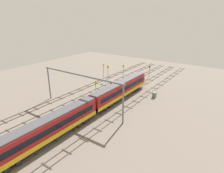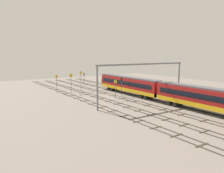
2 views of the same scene
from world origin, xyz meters
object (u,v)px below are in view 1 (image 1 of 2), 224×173
(train, at_px, (94,105))
(speed_sign_mid_trackside, at_px, (103,69))
(signal_light_trackside_departure, at_px, (149,70))
(speed_sign_distant_end, at_px, (123,71))
(speed_sign_far_trackside, at_px, (96,87))
(relay_cabinet, at_px, (154,95))
(signal_light_trackside_approach, at_px, (111,87))
(overhead_gantry, at_px, (81,82))
(speed_sign_near_foreground, at_px, (108,70))

(train, height_order, speed_sign_mid_trackside, speed_sign_mid_trackside)
(signal_light_trackside_departure, bearing_deg, speed_sign_distant_end, 148.74)
(speed_sign_far_trackside, relative_size, relay_cabinet, 3.23)
(speed_sign_mid_trackside, xyz_separation_m, speed_sign_distant_end, (0.86, -8.17, 0.33))
(speed_sign_distant_end, bearing_deg, speed_sign_far_trackside, -175.29)
(signal_light_trackside_approach, bearing_deg, overhead_gantry, 172.05)
(train, height_order, speed_sign_far_trackside, train)
(overhead_gantry, relative_size, speed_sign_near_foreground, 4.39)
(speed_sign_distant_end, bearing_deg, overhead_gantry, -172.06)
(overhead_gantry, bearing_deg, train, -96.82)
(signal_light_trackside_approach, bearing_deg, relay_cabinet, -55.85)
(speed_sign_distant_end, bearing_deg, signal_light_trackside_approach, -161.26)
(speed_sign_mid_trackside, bearing_deg, speed_sign_near_foreground, -120.24)
(signal_light_trackside_departure, relative_size, relay_cabinet, 3.01)
(signal_light_trackside_departure, bearing_deg, speed_sign_near_foreground, 140.22)
(train, distance_m, speed_sign_near_foreground, 26.10)
(speed_sign_mid_trackside, distance_m, speed_sign_far_trackside, 18.93)
(overhead_gantry, bearing_deg, speed_sign_far_trackside, 14.55)
(signal_light_trackside_approach, relative_size, relay_cabinet, 3.30)
(train, relative_size, speed_sign_near_foreground, 8.95)
(speed_sign_mid_trackside, bearing_deg, speed_sign_distant_end, -84.02)
(signal_light_trackside_departure, bearing_deg, relay_cabinet, -151.01)
(train, relative_size, speed_sign_far_trackside, 10.51)
(signal_light_trackside_approach, xyz_separation_m, relay_cabinet, (7.02, -10.36, -2.44))
(signal_light_trackside_approach, height_order, signal_light_trackside_departure, signal_light_trackside_approach)
(speed_sign_far_trackside, bearing_deg, signal_light_trackside_departure, -9.30)
(overhead_gantry, relative_size, speed_sign_distant_end, 4.19)
(speed_sign_distant_end, relative_size, signal_light_trackside_departure, 1.32)
(speed_sign_far_trackside, distance_m, signal_light_trackside_departure, 27.07)
(speed_sign_mid_trackside, bearing_deg, signal_light_trackside_departure, -53.32)
(overhead_gantry, bearing_deg, speed_sign_near_foreground, 19.95)
(overhead_gantry, bearing_deg, signal_light_trackside_departure, -3.70)
(speed_sign_near_foreground, distance_m, signal_light_trackside_departure, 16.25)
(overhead_gantry, height_order, signal_light_trackside_approach, overhead_gantry)
(train, relative_size, relay_cabinet, 33.95)
(speed_sign_near_foreground, distance_m, relay_cabinet, 20.76)
(speed_sign_far_trackside, xyz_separation_m, relay_cabinet, (9.43, -13.95, -2.40))
(speed_sign_near_foreground, relative_size, relay_cabinet, 3.79)
(train, distance_m, speed_sign_mid_trackside, 29.69)
(overhead_gantry, xyz_separation_m, speed_sign_distant_end, (25.35, 3.54, -3.49))
(speed_sign_near_foreground, relative_size, speed_sign_distant_end, 0.96)
(train, distance_m, speed_sign_far_trackside, 10.81)
(train, xyz_separation_m, relay_cabinet, (18.11, -7.54, -1.92))
(signal_light_trackside_approach, distance_m, signal_light_trackside_departure, 24.33)
(speed_sign_mid_trackside, bearing_deg, overhead_gantry, -154.46)
(speed_sign_near_foreground, xyz_separation_m, signal_light_trackside_approach, (-11.84, -9.61, -0.59))
(speed_sign_near_foreground, bearing_deg, speed_sign_distant_end, -57.43)
(speed_sign_far_trackside, distance_m, signal_light_trackside_approach, 4.32)
(overhead_gantry, distance_m, speed_sign_near_foreground, 24.08)
(speed_sign_far_trackside, xyz_separation_m, signal_light_trackside_approach, (2.40, -3.60, 0.04))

